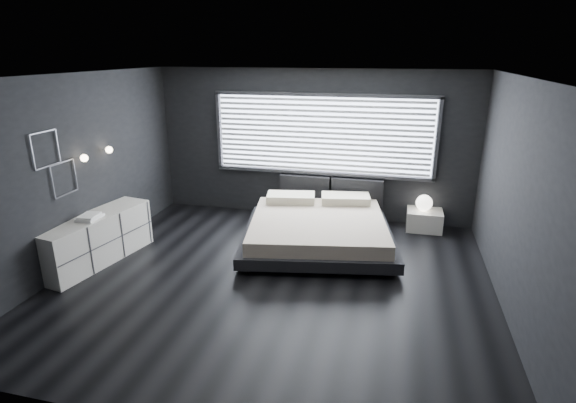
# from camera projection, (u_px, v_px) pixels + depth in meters

# --- Properties ---
(room) EXTENTS (6.04, 6.00, 2.80)m
(room) POSITION_uv_depth(u_px,v_px,m) (273.00, 186.00, 5.93)
(room) COLOR black
(room) RESTS_ON ground
(window) EXTENTS (4.14, 0.09, 1.52)m
(window) POSITION_uv_depth(u_px,v_px,m) (322.00, 135.00, 8.30)
(window) COLOR white
(window) RESTS_ON ground
(headboard) EXTENTS (1.96, 0.16, 0.52)m
(headboard) POSITION_uv_depth(u_px,v_px,m) (331.00, 190.00, 8.54)
(headboard) COLOR black
(headboard) RESTS_ON ground
(sconce_near) EXTENTS (0.18, 0.11, 0.11)m
(sconce_near) POSITION_uv_depth(u_px,v_px,m) (84.00, 158.00, 6.57)
(sconce_near) COLOR silver
(sconce_near) RESTS_ON ground
(sconce_far) EXTENTS (0.18, 0.11, 0.11)m
(sconce_far) POSITION_uv_depth(u_px,v_px,m) (109.00, 150.00, 7.12)
(sconce_far) COLOR silver
(sconce_far) RESTS_ON ground
(wall_art_upper) EXTENTS (0.01, 0.48, 0.48)m
(wall_art_upper) POSITION_uv_depth(u_px,v_px,m) (46.00, 149.00, 5.96)
(wall_art_upper) COLOR #47474C
(wall_art_upper) RESTS_ON ground
(wall_art_lower) EXTENTS (0.01, 0.48, 0.48)m
(wall_art_lower) POSITION_uv_depth(u_px,v_px,m) (64.00, 178.00, 6.34)
(wall_art_lower) COLOR #47474C
(wall_art_lower) RESTS_ON ground
(bed) EXTENTS (2.79, 2.71, 0.63)m
(bed) POSITION_uv_depth(u_px,v_px,m) (318.00, 229.00, 7.45)
(bed) COLOR black
(bed) RESTS_ON ground
(nightstand) EXTENTS (0.62, 0.52, 0.36)m
(nightstand) POSITION_uv_depth(u_px,v_px,m) (424.00, 220.00, 8.13)
(nightstand) COLOR silver
(nightstand) RESTS_ON ground
(orb_lamp) EXTENTS (0.29, 0.29, 0.29)m
(orb_lamp) POSITION_uv_depth(u_px,v_px,m) (424.00, 203.00, 8.03)
(orb_lamp) COLOR white
(orb_lamp) RESTS_ON nightstand
(dresser) EXTENTS (0.84, 1.93, 0.75)m
(dresser) POSITION_uv_depth(u_px,v_px,m) (97.00, 239.00, 6.83)
(dresser) COLOR silver
(dresser) RESTS_ON ground
(book_stack) EXTENTS (0.28, 0.37, 0.07)m
(book_stack) POSITION_uv_depth(u_px,v_px,m) (89.00, 217.00, 6.58)
(book_stack) COLOR white
(book_stack) RESTS_ON dresser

